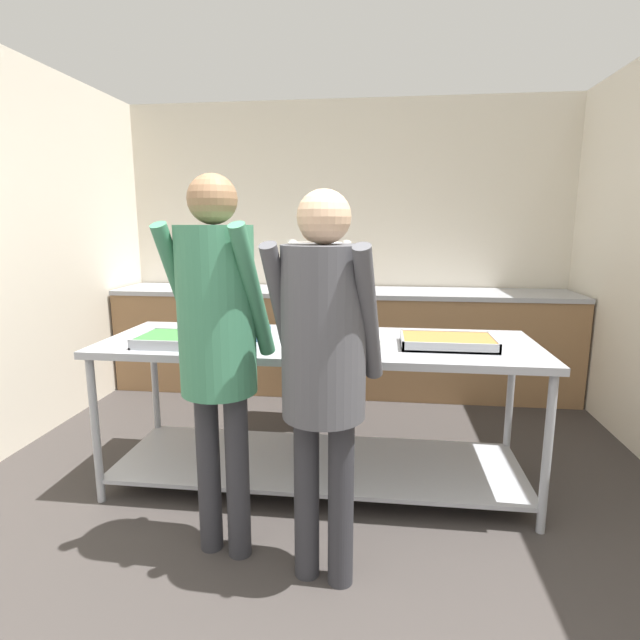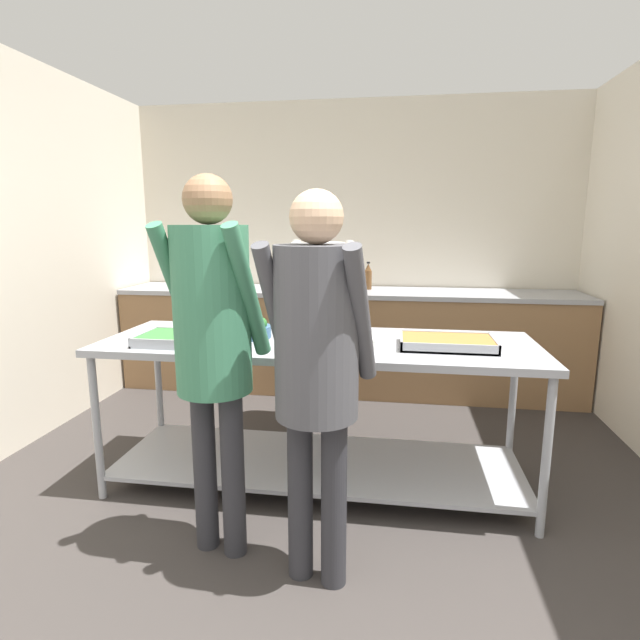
{
  "view_description": "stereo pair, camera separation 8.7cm",
  "coord_description": "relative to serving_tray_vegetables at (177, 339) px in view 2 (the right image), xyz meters",
  "views": [
    {
      "loc": [
        0.36,
        -1.09,
        1.53
      ],
      "look_at": [
        0.01,
        1.76,
        0.97
      ],
      "focal_mm": 28.0,
      "sensor_mm": 36.0,
      "label": 1
    },
    {
      "loc": [
        0.45,
        -1.08,
        1.53
      ],
      "look_at": [
        0.01,
        1.76,
        0.97
      ],
      "focal_mm": 28.0,
      "sensor_mm": 36.0,
      "label": 2
    }
  ],
  "objects": [
    {
      "name": "wall_left",
      "position": [
        -1.35,
        0.41,
        0.43
      ],
      "size": [
        0.06,
        3.89,
        2.65
      ],
      "color": "beige",
      "rests_on": "ground_plane"
    },
    {
      "name": "wall_rear",
      "position": [
        0.75,
        2.29,
        0.43
      ],
      "size": [
        4.28,
        0.06,
        2.65
      ],
      "color": "beige",
      "rests_on": "ground_plane"
    },
    {
      "name": "sauce_pan",
      "position": [
        0.72,
        0.24,
        0.02
      ],
      "size": [
        0.41,
        0.27,
        0.09
      ],
      "color": "#9EA0A8",
      "rests_on": "serving_counter"
    },
    {
      "name": "water_bottle",
      "position": [
        0.94,
        2.0,
        0.15
      ],
      "size": [
        0.07,
        0.07,
        0.25
      ],
      "color": "brown",
      "rests_on": "back_counter"
    },
    {
      "name": "back_counter",
      "position": [
        0.75,
        1.92,
        -0.43
      ],
      "size": [
        4.12,
        0.65,
        0.93
      ],
      "color": "olive",
      "rests_on": "ground_plane"
    },
    {
      "name": "plate_stack",
      "position": [
        1.08,
        0.13,
        -0.0
      ],
      "size": [
        0.23,
        0.23,
        0.05
      ],
      "color": "white",
      "rests_on": "serving_counter"
    },
    {
      "name": "serving_tray_vegetables",
      "position": [
        0.0,
        0.0,
        0.0
      ],
      "size": [
        0.4,
        0.32,
        0.05
      ],
      "color": "#9EA0A8",
      "rests_on": "serving_counter"
    },
    {
      "name": "serving_counter",
      "position": [
        0.76,
        0.18,
        -0.31
      ],
      "size": [
        2.45,
        0.83,
        0.87
      ],
      "color": "#9EA0A8",
      "rests_on": "ground_plane"
    },
    {
      "name": "guest_serving_left",
      "position": [
        0.41,
        -0.51,
        0.18
      ],
      "size": [
        0.48,
        0.41,
        1.73
      ],
      "color": "#2D2D33",
      "rests_on": "ground_plane"
    },
    {
      "name": "guest_serving_right",
      "position": [
        0.89,
        -0.64,
        0.13
      ],
      "size": [
        0.49,
        0.39,
        1.66
      ],
      "color": "#2D2D33",
      "rests_on": "ground_plane"
    },
    {
      "name": "broccoli_bowl",
      "position": [
        0.36,
        0.21,
        0.02
      ],
      "size": [
        0.25,
        0.25,
        0.12
      ],
      "color": "#3D668C",
      "rests_on": "serving_counter"
    },
    {
      "name": "cook_behind_counter",
      "position": [
        0.63,
        1.04,
        0.08
      ],
      "size": [
        0.53,
        0.4,
        1.6
      ],
      "color": "#2D2D33",
      "rests_on": "ground_plane"
    },
    {
      "name": "serving_tray_roast",
      "position": [
        1.48,
        0.13,
        0.0
      ],
      "size": [
        0.5,
        0.31,
        0.05
      ],
      "color": "#9EA0A8",
      "rests_on": "serving_counter"
    }
  ]
}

